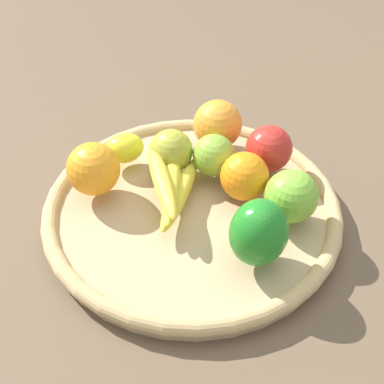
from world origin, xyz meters
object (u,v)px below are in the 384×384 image
(apple_1, at_px, (171,151))
(banana_bunch, at_px, (171,187))
(apple_0, at_px, (291,196))
(orange_2, at_px, (93,169))
(apple_3, at_px, (269,148))
(apple_2, at_px, (214,155))
(lemon_0, at_px, (125,148))
(orange_1, at_px, (218,124))
(orange_0, at_px, (245,176))
(bell_pepper, at_px, (259,232))

(apple_1, bearing_deg, banana_bunch, -135.68)
(apple_0, bearing_deg, orange_2, 121.33)
(apple_3, xyz_separation_m, apple_2, (-0.07, 0.05, -0.00))
(apple_1, bearing_deg, orange_2, 157.11)
(apple_0, distance_m, apple_1, 0.20)
(lemon_0, height_order, apple_1, apple_1)
(orange_1, xyz_separation_m, orange_2, (-0.21, 0.06, -0.00))
(orange_1, height_order, orange_2, same)
(orange_0, bearing_deg, apple_3, 9.91)
(bell_pepper, bearing_deg, apple_0, 5.34)
(apple_0, height_order, apple_3, apple_0)
(orange_0, relative_size, apple_3, 0.99)
(orange_1, distance_m, orange_2, 0.22)
(apple_2, bearing_deg, bell_pepper, -120.72)
(lemon_0, height_order, apple_3, apple_3)
(banana_bunch, distance_m, apple_3, 0.17)
(orange_1, relative_size, bell_pepper, 0.85)
(bell_pepper, distance_m, apple_2, 0.18)
(apple_0, relative_size, bell_pepper, 0.81)
(orange_1, xyz_separation_m, apple_0, (-0.06, -0.19, -0.00))
(banana_bunch, height_order, orange_1, orange_1)
(bell_pepper, bearing_deg, apple_2, 56.01)
(lemon_0, xyz_separation_m, apple_1, (0.04, -0.07, 0.01))
(bell_pepper, distance_m, apple_1, 0.22)
(lemon_0, height_order, apple_2, apple_2)
(lemon_0, relative_size, bell_pepper, 0.67)
(lemon_0, bearing_deg, orange_0, -71.67)
(orange_2, xyz_separation_m, apple_1, (0.11, -0.05, -0.01))
(bell_pepper, bearing_deg, orange_1, 49.60)
(apple_3, bearing_deg, apple_1, 133.74)
(orange_2, bearing_deg, orange_1, -16.02)
(apple_0, relative_size, orange_2, 0.96)
(lemon_0, relative_size, apple_1, 0.94)
(lemon_0, distance_m, apple_2, 0.14)
(orange_2, height_order, bell_pepper, bell_pepper)
(orange_0, relative_size, bell_pepper, 0.76)
(orange_1, xyz_separation_m, apple_2, (-0.06, -0.04, -0.01))
(banana_bunch, height_order, apple_2, apple_2)
(banana_bunch, bearing_deg, lemon_0, 81.78)
(banana_bunch, xyz_separation_m, orange_2, (-0.06, 0.10, 0.01))
(apple_2, bearing_deg, banana_bunch, 177.90)
(orange_2, distance_m, bell_pepper, 0.27)
(apple_2, bearing_deg, apple_1, 124.29)
(orange_2, bearing_deg, apple_2, -34.23)
(apple_2, bearing_deg, orange_2, 145.77)
(orange_2, bearing_deg, apple_0, -58.67)
(apple_3, bearing_deg, apple_0, -127.04)
(orange_1, distance_m, bell_pepper, 0.25)
(banana_bunch, distance_m, apple_1, 0.07)
(banana_bunch, relative_size, apple_2, 2.43)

